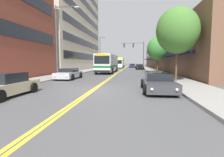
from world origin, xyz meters
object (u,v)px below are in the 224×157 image
Objects in this scene: box_truck at (119,63)px; street_lamp_left_far at (101,50)px; traffic_signal_mast at (136,50)px; street_lamp_left_near at (60,36)px; city_bus at (108,63)px; car_beige_parked_left_near at (4,86)px; car_black_parked_right_far at (140,67)px; car_dark_grey_parked_right_foreground at (158,83)px; car_champagne_parked_right_mid at (139,66)px; fire_hydrant at (162,74)px; street_tree_right_near at (177,31)px; car_silver_parked_left_mid at (69,74)px; car_navy_moving_lead at (132,66)px; street_tree_right_mid at (158,49)px.

box_truck is 12.73m from street_lamp_left_far.
street_lamp_left_near is (-8.25, -26.36, -0.27)m from traffic_signal_mast.
car_beige_parked_left_near is (-2.63, -22.32, -1.17)m from city_bus.
city_bus is 15.28m from car_black_parked_right_far.
car_dark_grey_parked_right_foreground is 42.42m from box_truck.
city_bus reaches higher than car_champagne_parked_right_mid.
street_tree_right_near is at bearing -79.78° from fire_hydrant.
car_beige_parked_left_near is at bearing -96.71° from city_bus.
traffic_signal_mast reaches higher than car_beige_parked_left_near.
car_silver_parked_left_mid is 0.95× the size of car_navy_moving_lead.
street_lamp_left_near is at bearing 93.02° from car_beige_parked_left_near.
car_beige_parked_left_near is 33.29m from street_lamp_left_far.
car_dark_grey_parked_right_foreground is 33.33m from car_black_parked_right_far.
street_lamp_left_far is at bearing 114.64° from street_tree_right_near.
car_silver_parked_left_mid is 12.00m from street_tree_right_near.
fire_hydrant is at bearing -84.87° from car_navy_moving_lead.
traffic_signal_mast reaches higher than car_navy_moving_lead.
street_tree_right_near is at bearing -83.22° from traffic_signal_mast.
car_dark_grey_parked_right_foreground is 8.59m from fire_hydrant.
city_bus is 2.47× the size of car_dark_grey_parked_right_foreground.
car_beige_parked_left_near is 0.78× the size of street_tree_right_mid.
street_lamp_left_near reaches higher than car_black_parked_right_far.
car_navy_moving_lead is 6.57× the size of fire_hydrant.
car_silver_parked_left_mid is 0.67× the size of traffic_signal_mast.
car_silver_parked_left_mid is 27.71m from car_black_parked_right_far.
car_beige_parked_left_near is 51.30m from car_navy_moving_lead.
fire_hydrant is (1.61, -31.95, -0.06)m from car_champagne_parked_right_mid.
city_bus is 14.25m from traffic_signal_mast.
car_champagne_parked_right_mid is 0.67× the size of box_truck.
car_black_parked_right_far is at bearing -55.67° from box_truck.
car_navy_moving_lead reaches higher than car_silver_parked_left_mid.
street_lamp_left_far is at bearing -112.63° from car_navy_moving_lead.
car_silver_parked_left_mid is 23.45m from street_lamp_left_far.
car_dark_grey_parked_right_foreground is at bearing -115.26° from street_tree_right_near.
street_tree_right_near is at bearing -5.79° from street_lamp_left_near.
car_silver_parked_left_mid is 0.70× the size of street_tree_right_near.
street_lamp_left_near is (-3.38, -36.02, 2.99)m from box_truck.
street_tree_right_mid reaches higher than car_champagne_parked_right_mid.
street_tree_right_near is (2.26, -35.59, 4.12)m from car_champagne_parked_right_mid.
car_dark_grey_parked_right_foreground is (6.16, -19.42, -1.22)m from city_bus.
car_beige_parked_left_near is at bearing -117.53° from street_tree_right_mid.
box_truck reaches higher than car_beige_parked_left_near.
street_lamp_left_near is 17.17m from street_tree_right_mid.
city_bus is 22.58m from box_truck.
street_tree_right_near is (2.22, -28.53, 4.10)m from car_black_parked_right_far.
car_black_parked_right_far is at bearing 94.46° from street_tree_right_near.
street_lamp_left_near reaches higher than car_beige_parked_left_near.
car_silver_parked_left_mid is 0.67× the size of box_truck.
street_tree_right_mid is at bearing 82.61° from car_dark_grey_parked_right_foreground.
street_lamp_left_far is 1.33× the size of street_tree_right_mid.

